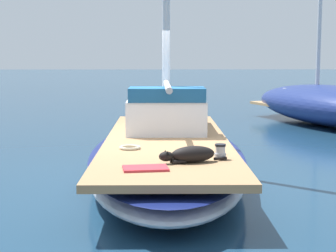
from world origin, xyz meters
name	(u,v)px	position (x,y,z in m)	size (l,w,h in m)	color
ground_plane	(167,177)	(0.00, 0.00, 0.00)	(120.00, 120.00, 0.00)	navy
sailboat_main	(167,158)	(0.00, 0.00, 0.34)	(2.60, 7.27, 0.66)	#B2B7C1
cabin_house	(166,111)	(0.01, 1.12, 1.01)	(1.43, 2.24, 0.84)	silver
dog_black	(190,155)	(0.27, -2.05, 0.77)	(0.94, 0.41, 0.22)	black
deck_winch	(220,152)	(0.70, -1.83, 0.76)	(0.16, 0.16, 0.21)	#B7B7BC
coiled_rope	(130,147)	(-0.58, -0.99, 0.68)	(0.32, 0.32, 0.04)	beige
deck_towel	(145,168)	(-0.32, -2.48, 0.68)	(0.56, 0.36, 0.03)	#C6333D
moored_boat_starboard_side	(331,104)	(4.92, 6.68, 0.61)	(4.55, 7.04, 7.59)	navy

